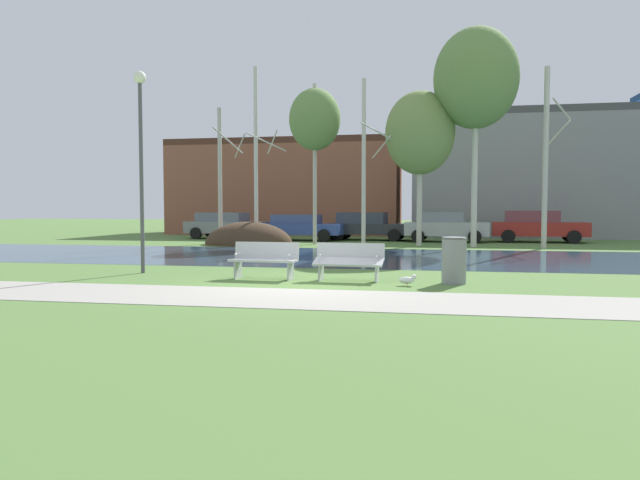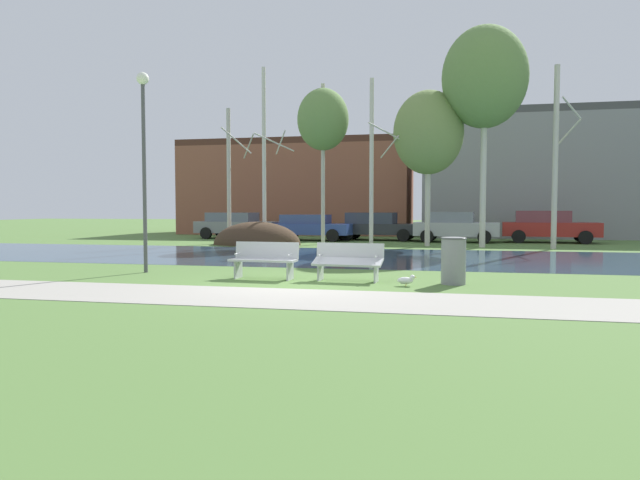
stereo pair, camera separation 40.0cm
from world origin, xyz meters
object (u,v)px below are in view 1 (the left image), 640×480
object	(u,v)px
bench_right	(349,261)
parked_sedan_second_blue	(301,227)
streetlamp	(141,138)
parked_van_nearest_grey	(227,225)
seagull	(408,280)
parked_suv_fifth_red	(537,226)
trash_bin	(454,260)
parked_hatch_third_dark	(367,226)
parked_wagon_fourth_silver	(445,226)
bench_left	(264,259)

from	to	relation	value
bench_right	parked_sedan_second_blue	size ratio (longest dim) A/B	0.37
streetlamp	parked_sedan_second_blue	world-z (taller)	streetlamp
bench_right	parked_van_nearest_grey	world-z (taller)	parked_van_nearest_grey
seagull	parked_suv_fifth_red	size ratio (longest dim) A/B	0.09
parked_sedan_second_blue	parked_suv_fifth_red	bearing A→B (deg)	2.89
bench_right	parked_suv_fifth_red	distance (m)	18.17
bench_right	parked_van_nearest_grey	xyz separation A→B (m)	(-9.03, 16.98, 0.30)
bench_right	trash_bin	distance (m)	2.36
seagull	parked_suv_fifth_red	bearing A→B (deg)	71.55
parked_van_nearest_grey	parked_hatch_third_dark	world-z (taller)	parked_hatch_third_dark
parked_hatch_third_dark	parked_suv_fifth_red	bearing A→B (deg)	-2.42
seagull	parked_van_nearest_grey	xyz separation A→B (m)	(-10.40, 17.57, 0.64)
parked_hatch_third_dark	trash_bin	bearing A→B (deg)	-77.78
trash_bin	seagull	world-z (taller)	trash_bin
parked_van_nearest_grey	seagull	bearing A→B (deg)	-59.39
parked_hatch_third_dark	streetlamp	bearing A→B (deg)	-104.15
seagull	bench_right	bearing A→B (deg)	156.40
trash_bin	parked_hatch_third_dark	distance (m)	17.50
bench_right	seagull	distance (m)	1.53
bench_right	parked_wagon_fourth_silver	world-z (taller)	parked_wagon_fourth_silver
parked_van_nearest_grey	parked_suv_fifth_red	world-z (taller)	parked_suv_fifth_red
bench_right	seagull	xyz separation A→B (m)	(1.37, -0.60, -0.34)
bench_right	parked_hatch_third_dark	distance (m)	17.12
seagull	parked_suv_fifth_red	world-z (taller)	parked_suv_fifth_red
trash_bin	parked_wagon_fourth_silver	bearing A→B (deg)	88.84
bench_right	trash_bin	bearing A→B (deg)	-1.08
bench_right	trash_bin	xyz separation A→B (m)	(2.36, -0.04, 0.07)
parked_hatch_third_dark	parked_wagon_fourth_silver	size ratio (longest dim) A/B	1.09
bench_left	parked_sedan_second_blue	size ratio (longest dim) A/B	0.37
parked_van_nearest_grey	parked_hatch_third_dark	bearing A→B (deg)	0.64
parked_suv_fifth_red	parked_sedan_second_blue	bearing A→B (deg)	-177.11
bench_left	parked_van_nearest_grey	xyz separation A→B (m)	(-7.01, 16.98, 0.30)
streetlamp	parked_wagon_fourth_silver	size ratio (longest dim) A/B	1.23
seagull	parked_sedan_second_blue	xyz separation A→B (m)	(-6.03, 16.71, 0.59)
streetlamp	parked_van_nearest_grey	bearing A→B (deg)	102.28
bench_left	parked_hatch_third_dark	xyz separation A→B (m)	(0.68, 17.06, 0.29)
trash_bin	parked_suv_fifth_red	size ratio (longest dim) A/B	0.23
trash_bin	streetlamp	xyz separation A→B (m)	(-7.84, 0.69, 2.94)
bench_right	parked_suv_fifth_red	world-z (taller)	parked_suv_fifth_red
streetlamp	parked_wagon_fourth_silver	world-z (taller)	streetlamp
bench_right	parked_sedan_second_blue	xyz separation A→B (m)	(-4.67, 16.11, 0.25)
parked_sedan_second_blue	parked_suv_fifth_red	size ratio (longest dim) A/B	0.94
bench_left	parked_sedan_second_blue	bearing A→B (deg)	99.32
bench_left	trash_bin	size ratio (longest dim) A/B	1.56
parked_sedan_second_blue	parked_wagon_fourth_silver	xyz separation A→B (m)	(7.36, 0.04, 0.06)
bench_right	streetlamp	xyz separation A→B (m)	(-5.48, 0.65, 3.00)
streetlamp	parked_hatch_third_dark	size ratio (longest dim) A/B	1.13
bench_left	trash_bin	distance (m)	4.39
parked_wagon_fourth_silver	parked_suv_fifth_red	distance (m)	4.48
seagull	parked_wagon_fourth_silver	xyz separation A→B (m)	(1.32, 16.74, 0.66)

